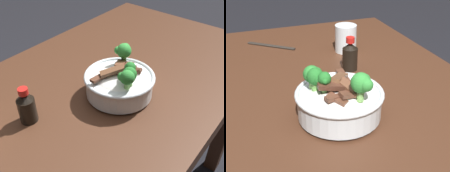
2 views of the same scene
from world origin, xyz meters
TOP-DOWN VIEW (x-y plane):
  - dining_table at (0.00, 0.00)m, footprint 1.45×0.77m
  - rice_bowl at (0.04, -0.09)m, footprint 0.22×0.22m
  - soy_sauce_bottle at (-0.21, 0.05)m, footprint 0.05×0.05m

SIDE VIEW (x-z plane):
  - dining_table at x=0.00m, z-range 0.29..1.09m
  - soy_sauce_bottle at x=-0.21m, z-range 0.78..0.90m
  - rice_bowl at x=0.04m, z-range 0.77..0.92m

